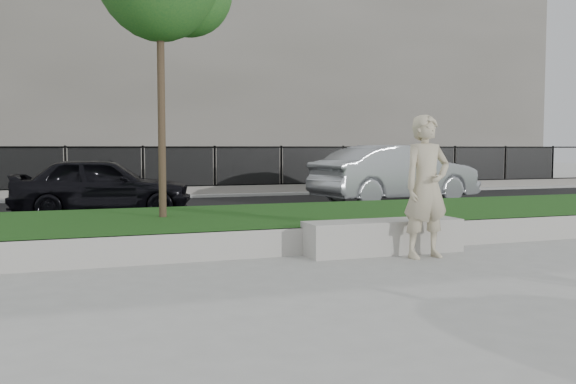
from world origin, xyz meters
name	(u,v)px	position (x,y,z in m)	size (l,w,h in m)	color
ground	(312,269)	(0.00, 0.00, 0.00)	(90.00, 90.00, 0.00)	gray
grass_bank	(247,227)	(0.00, 3.00, 0.20)	(34.00, 4.00, 0.40)	black
grass_kerb	(285,242)	(0.00, 1.04, 0.20)	(34.00, 0.08, 0.40)	#98968F
street	(186,208)	(0.00, 8.50, 0.02)	(34.00, 7.00, 0.04)	black
far_pavement	(159,195)	(0.00, 13.00, 0.06)	(34.00, 3.00, 0.12)	gray
iron_fence	(163,181)	(0.00, 12.00, 0.54)	(32.00, 0.30, 1.50)	slate
building_facade	(131,65)	(0.00, 20.00, 5.00)	(34.00, 10.00, 10.00)	#5D5952
stone_bench	(383,237)	(1.46, 0.80, 0.25)	(2.40, 0.60, 0.49)	#98968F
man	(426,187)	(1.84, 0.25, 1.01)	(0.74, 0.48, 2.02)	#B6AA8C
book	(431,216)	(2.40, 0.99, 0.50)	(0.21, 0.15, 0.02)	silver
car_dark	(103,186)	(-2.09, 7.37, 0.71)	(1.57, 3.91, 1.33)	black
car_silver	(396,174)	(5.73, 7.97, 0.83)	(1.67, 4.80, 1.58)	#969A9E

